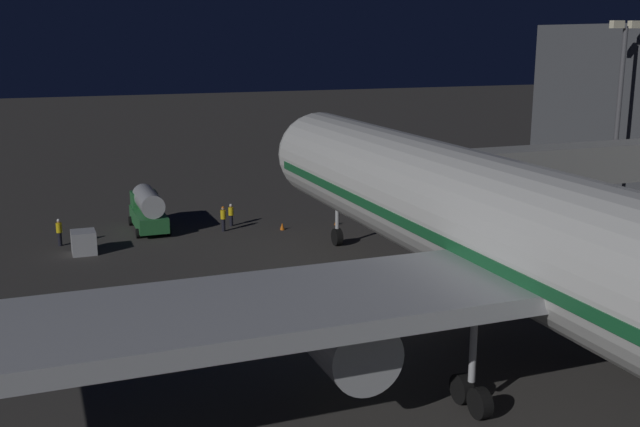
% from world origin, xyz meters
% --- Properties ---
extents(ground_plane, '(320.00, 320.00, 0.00)m').
position_xyz_m(ground_plane, '(0.00, 0.00, 0.00)').
color(ground_plane, '#383533').
extents(airliner_at_gate, '(51.34, 63.21, 18.47)m').
position_xyz_m(airliner_at_gate, '(0.00, 11.69, 5.78)').
color(airliner_at_gate, silver).
rests_on(airliner_at_gate, ground_plane).
extents(jet_bridge, '(21.59, 3.40, 7.41)m').
position_xyz_m(jet_bridge, '(-11.62, -6.02, 5.87)').
color(jet_bridge, '#9E9E99').
rests_on(jet_bridge, ground_plane).
extents(apron_floodlight_mast, '(2.90, 0.50, 15.36)m').
position_xyz_m(apron_floodlight_mast, '(-25.50, -14.93, 9.07)').
color(apron_floodlight_mast, '#59595E').
rests_on(apron_floodlight_mast, ground_plane).
extents(fuel_tanker, '(2.46, 5.81, 3.15)m').
position_xyz_m(fuel_tanker, '(11.54, -21.91, 1.65)').
color(fuel_tanker, '#287038').
rests_on(fuel_tanker, ground_plane).
extents(baggage_container_near_belt, '(1.56, 1.73, 1.54)m').
position_xyz_m(baggage_container_near_belt, '(16.54, -17.01, 0.77)').
color(baggage_container_near_belt, '#B7BABF').
rests_on(baggage_container_near_belt, ground_plane).
extents(ground_crew_by_belt_loader, '(0.40, 0.40, 1.90)m').
position_xyz_m(ground_crew_by_belt_loader, '(6.41, -19.49, 1.05)').
color(ground_crew_by_belt_loader, black).
rests_on(ground_crew_by_belt_loader, ground_plane).
extents(ground_crew_under_port_wing, '(0.40, 0.40, 1.92)m').
position_xyz_m(ground_crew_under_port_wing, '(17.95, -19.58, 1.06)').
color(ground_crew_under_port_wing, black).
rests_on(ground_crew_under_port_wing, ground_plane).
extents(ground_crew_by_tug, '(0.40, 0.40, 1.73)m').
position_xyz_m(ground_crew_by_tug, '(5.47, -20.87, 0.95)').
color(ground_crew_by_tug, black).
rests_on(ground_crew_by_tug, ground_plane).
extents(traffic_cone_nose_port, '(0.36, 0.36, 0.55)m').
position_xyz_m(traffic_cone_nose_port, '(-2.20, -18.33, 0.28)').
color(traffic_cone_nose_port, orange).
rests_on(traffic_cone_nose_port, ground_plane).
extents(traffic_cone_nose_starboard, '(0.36, 0.36, 0.55)m').
position_xyz_m(traffic_cone_nose_starboard, '(2.20, -18.33, 0.28)').
color(traffic_cone_nose_starboard, orange).
rests_on(traffic_cone_nose_starboard, ground_plane).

